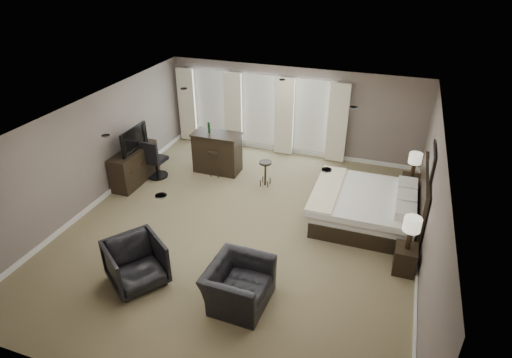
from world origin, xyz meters
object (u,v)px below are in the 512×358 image
(lamp_near, at_px, (410,233))
(bar_stool_left, at_px, (215,163))
(nightstand_far, at_px, (410,187))
(armchair_far, at_px, (136,261))
(tv, at_px, (132,147))
(desk_chair, at_px, (156,158))
(nightstand_near, at_px, (405,259))
(bar_stool_right, at_px, (265,173))
(bar_counter, at_px, (217,152))
(bed, at_px, (369,194))
(dresser, at_px, (135,166))
(lamp_far, at_px, (414,165))
(armchair_near, at_px, (238,279))

(lamp_near, xyz_separation_m, bar_stool_left, (-5.04, 2.37, -0.51))
(nightstand_far, distance_m, armchair_far, 6.78)
(tv, xyz_separation_m, desk_chair, (0.40, 0.41, -0.44))
(nightstand_near, distance_m, bar_stool_right, 4.27)
(nightstand_far, bearing_deg, bar_counter, -177.14)
(armchair_far, distance_m, bar_counter, 4.65)
(lamp_near, xyz_separation_m, desk_chair, (-6.52, 1.79, -0.33))
(nightstand_near, xyz_separation_m, bar_stool_left, (-5.04, 2.37, 0.10))
(bed, distance_m, dresser, 6.04)
(lamp_far, relative_size, desk_chair, 0.58)
(tv, bearing_deg, armchair_far, -146.52)
(lamp_far, bearing_deg, desk_chair, -170.34)
(armchair_far, relative_size, bar_stool_left, 1.32)
(bed, xyz_separation_m, armchair_far, (-3.80, -3.44, -0.24))
(nightstand_near, xyz_separation_m, tv, (-6.92, 1.38, 0.72))
(nightstand_near, bearing_deg, bed, 121.54)
(armchair_near, relative_size, bar_counter, 0.90)
(bed, relative_size, tv, 2.11)
(bed, height_order, bar_stool_right, bed)
(bed, height_order, lamp_near, bed)
(tv, bearing_deg, bed, -89.37)
(armchair_far, bearing_deg, dresser, 69.48)
(tv, relative_size, bar_stool_right, 1.59)
(nightstand_far, xyz_separation_m, dresser, (-6.92, -1.52, 0.17))
(lamp_near, height_order, bar_stool_right, lamp_near)
(armchair_far, bearing_deg, nightstand_far, -7.84)
(tv, bearing_deg, bar_counter, -55.41)
(lamp_near, bearing_deg, tv, 168.69)
(nightstand_far, bearing_deg, lamp_near, -90.00)
(bar_stool_right, bearing_deg, dresser, -164.46)
(dresser, bearing_deg, lamp_far, 12.36)
(armchair_far, xyz_separation_m, bar_counter, (-0.40, 4.63, 0.07))
(nightstand_near, height_order, armchair_far, armchair_far)
(nightstand_far, bearing_deg, nightstand_near, -90.00)
(bed, bearing_deg, desk_chair, 176.53)
(dresser, relative_size, armchair_near, 1.35)
(tv, distance_m, desk_chair, 0.72)
(lamp_near, distance_m, bar_counter, 5.75)
(nightstand_far, bearing_deg, desk_chair, -170.34)
(lamp_near, height_order, lamp_far, lamp_near)
(lamp_far, bearing_deg, bar_stool_left, -174.03)
(armchair_near, distance_m, armchair_far, 1.96)
(bar_counter, bearing_deg, nightstand_far, 2.86)
(lamp_far, xyz_separation_m, armchair_near, (-2.74, -4.72, -0.39))
(nightstand_far, xyz_separation_m, bar_counter, (-5.09, -0.25, 0.28))
(armchair_near, distance_m, desk_chair, 5.22)
(nightstand_far, distance_m, lamp_near, 2.96)
(nightstand_far, xyz_separation_m, bar_stool_right, (-3.59, -0.59, 0.05))
(lamp_near, relative_size, bar_stool_left, 0.91)
(armchair_near, height_order, bar_stool_left, armchair_near)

